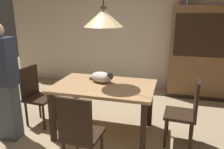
{
  "coord_description": "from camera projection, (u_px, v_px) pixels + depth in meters",
  "views": [
    {
      "loc": [
        0.8,
        -2.44,
        1.76
      ],
      "look_at": [
        -0.04,
        0.59,
        0.85
      ],
      "focal_mm": 35.77,
      "sensor_mm": 36.0,
      "label": 1
    }
  ],
  "objects": [
    {
      "name": "back_wall",
      "position": [
        138.0,
        24.0,
        5.0
      ],
      "size": [
        6.4,
        0.1,
        2.9
      ],
      "primitive_type": "cube",
      "color": "beige",
      "rests_on": "ground"
    },
    {
      "name": "dining_table",
      "position": [
        104.0,
        92.0,
        3.16
      ],
      "size": [
        1.4,
        0.9,
        0.75
      ],
      "color": "tan",
      "rests_on": "ground"
    },
    {
      "name": "book_yellow_short",
      "position": [
        187.0,
        0.0,
        4.31
      ],
      "size": [
        0.04,
        0.2,
        0.18
      ],
      "primitive_type": "cube",
      "color": "gold",
      "rests_on": "hutch_bookcase"
    },
    {
      "name": "ground",
      "position": [
        103.0,
        148.0,
        2.95
      ],
      "size": [
        10.0,
        10.0,
        0.0
      ],
      "primitive_type": "plane",
      "color": "tan"
    },
    {
      "name": "chair_right_side",
      "position": [
        187.0,
        110.0,
        2.91
      ],
      "size": [
        0.42,
        0.42,
        0.93
      ],
      "color": "black",
      "rests_on": "ground"
    },
    {
      "name": "chair_near_front",
      "position": [
        80.0,
        131.0,
        2.39
      ],
      "size": [
        0.42,
        0.42,
        0.93
      ],
      "color": "black",
      "rests_on": "ground"
    },
    {
      "name": "cat_sleeping",
      "position": [
        102.0,
        77.0,
        3.23
      ],
      "size": [
        0.41,
        0.32,
        0.16
      ],
      "color": "beige",
      "rests_on": "dining_table"
    },
    {
      "name": "person_standing",
      "position": [
        4.0,
        84.0,
        2.99
      ],
      "size": [
        0.36,
        0.22,
        1.61
      ],
      "color": "#4C515B",
      "rests_on": "ground"
    },
    {
      "name": "pendant_lamp",
      "position": [
        103.0,
        18.0,
        2.88
      ],
      "size": [
        0.52,
        0.52,
        1.3
      ],
      "color": "beige"
    },
    {
      "name": "hutch_bookcase",
      "position": [
        198.0,
        55.0,
        4.52
      ],
      "size": [
        1.12,
        0.45,
        1.85
      ],
      "color": "brown",
      "rests_on": "ground"
    },
    {
      "name": "chair_left_side",
      "position": [
        36.0,
        93.0,
        3.49
      ],
      "size": [
        0.43,
        0.43,
        0.93
      ],
      "color": "black",
      "rests_on": "ground"
    }
  ]
}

